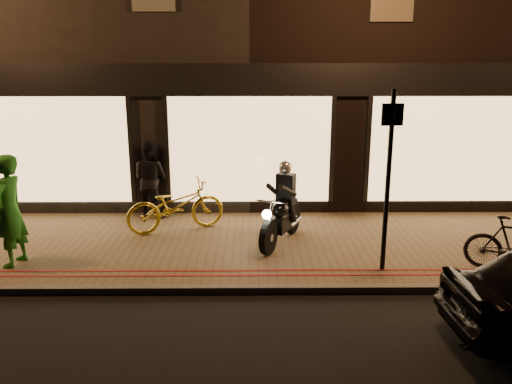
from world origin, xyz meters
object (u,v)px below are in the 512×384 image
sign_post (389,172)px  bicycle_gold (176,206)px  person_green (9,211)px  motorcycle (282,212)px

sign_post → bicycle_gold: size_ratio=1.48×
bicycle_gold → person_green: person_green is taller
motorcycle → bicycle_gold: motorcycle is taller
motorcycle → bicycle_gold: size_ratio=0.89×
person_green → motorcycle: bearing=111.3°
motorcycle → sign_post: bearing=-14.9°
sign_post → person_green: sign_post is taller
person_green → bicycle_gold: bearing=133.6°
motorcycle → person_green: 4.82m
sign_post → person_green: 6.36m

